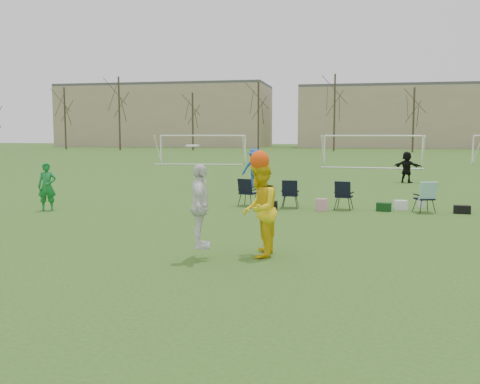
% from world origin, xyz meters
% --- Properties ---
extents(ground, '(260.00, 260.00, 0.00)m').
position_xyz_m(ground, '(0.00, 0.00, 0.00)').
color(ground, '#31541A').
rests_on(ground, ground).
extents(fielder_green_near, '(0.68, 0.56, 1.60)m').
position_xyz_m(fielder_green_near, '(-7.45, 5.71, 0.80)').
color(fielder_green_near, '#157730').
rests_on(fielder_green_near, ground).
extents(fielder_blue, '(1.24, 0.77, 1.84)m').
position_xyz_m(fielder_blue, '(-2.09, 14.67, 0.92)').
color(fielder_blue, '#1747AD').
rests_on(fielder_blue, ground).
extents(fielder_black, '(1.54, 1.19, 1.63)m').
position_xyz_m(fielder_black, '(5.22, 18.76, 0.81)').
color(fielder_black, black).
rests_on(fielder_black, ground).
extents(center_contest, '(1.81, 1.53, 2.31)m').
position_xyz_m(center_contest, '(0.12, 0.41, 1.04)').
color(center_contest, white).
rests_on(center_contest, ground).
extents(sideline_setup, '(9.11, 1.80, 1.76)m').
position_xyz_m(sideline_setup, '(3.35, 7.94, 0.52)').
color(sideline_setup, '#103A1B').
rests_on(sideline_setup, ground).
extents(goal_left, '(7.39, 0.76, 2.46)m').
position_xyz_m(goal_left, '(-10.00, 34.00, 1.92)').
color(goal_left, white).
rests_on(goal_left, ground).
extents(goal_mid, '(7.40, 0.63, 2.46)m').
position_xyz_m(goal_mid, '(4.00, 32.00, 1.92)').
color(goal_mid, white).
rests_on(goal_mid, ground).
extents(tree_line, '(110.28, 3.28, 11.40)m').
position_xyz_m(tree_line, '(0.24, 69.85, 5.09)').
color(tree_line, '#382B21').
rests_on(tree_line, ground).
extents(building_row, '(126.00, 16.00, 13.00)m').
position_xyz_m(building_row, '(6.73, 96.00, 5.99)').
color(building_row, tan).
rests_on(building_row, ground).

